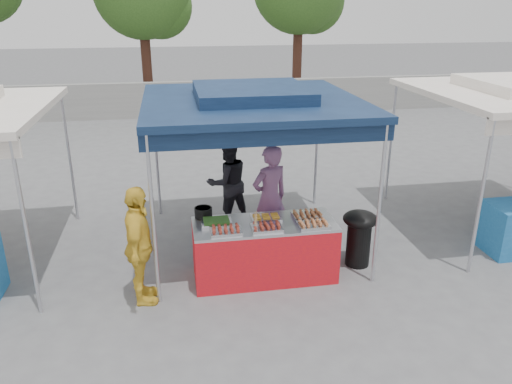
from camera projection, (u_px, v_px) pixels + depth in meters
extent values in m
plane|color=#5A5A5C|center=(263.00, 273.00, 7.36)|extent=(80.00, 80.00, 0.00)
cube|color=gray|center=(205.00, 98.00, 17.27)|extent=(40.00, 0.25, 1.20)
cylinder|color=#BBBCC3|center=(153.00, 223.00, 6.25)|extent=(0.05, 0.05, 2.30)
cylinder|color=#BBBCC3|center=(379.00, 207.00, 6.73)|extent=(0.05, 0.05, 2.30)
cylinder|color=#BBBCC3|center=(156.00, 155.00, 9.01)|extent=(0.05, 0.05, 2.30)
cylinder|color=#BBBCC3|center=(316.00, 147.00, 9.49)|extent=(0.05, 0.05, 2.30)
cube|color=#102241|center=(251.00, 101.00, 7.44)|extent=(3.20, 3.20, 0.10)
cube|color=#102241|center=(251.00, 93.00, 7.40)|extent=(1.65, 1.65, 0.18)
cube|color=#102241|center=(271.00, 136.00, 6.12)|extent=(3.20, 0.04, 0.25)
cylinder|color=#BBBCC3|center=(27.00, 232.00, 6.01)|extent=(0.05, 0.05, 2.30)
cylinder|color=#BBBCC3|center=(70.00, 159.00, 8.77)|extent=(0.05, 0.05, 2.30)
cylinder|color=#BBBCC3|center=(481.00, 200.00, 6.97)|extent=(0.05, 0.05, 2.30)
cylinder|color=#BBBCC3|center=(391.00, 144.00, 9.73)|extent=(0.05, 0.05, 2.30)
cylinder|color=#412219|center=(146.00, 57.00, 18.22)|extent=(0.36, 0.36, 3.71)
sphere|color=#345D1F|center=(160.00, 6.00, 17.88)|extent=(2.33, 2.33, 2.33)
cylinder|color=#412219|center=(297.00, 51.00, 19.46)|extent=(0.36, 0.36, 3.85)
sphere|color=#345D1F|center=(313.00, 1.00, 19.09)|extent=(2.42, 2.42, 2.42)
cube|color=red|center=(264.00, 251.00, 7.13)|extent=(2.00, 0.80, 0.81)
cube|color=#BBBCC3|center=(265.00, 224.00, 6.97)|extent=(2.00, 0.80, 0.04)
cube|color=silver|center=(226.00, 231.00, 6.65)|extent=(0.42, 0.30, 0.05)
cube|color=maroon|center=(226.00, 229.00, 6.64)|extent=(0.35, 0.25, 0.02)
cube|color=silver|center=(267.00, 228.00, 6.75)|extent=(0.42, 0.30, 0.05)
cube|color=maroon|center=(267.00, 226.00, 6.74)|extent=(0.35, 0.25, 0.02)
cube|color=silver|center=(313.00, 225.00, 6.84)|extent=(0.42, 0.30, 0.05)
cube|color=#AF663C|center=(313.00, 223.00, 6.83)|extent=(0.35, 0.25, 0.02)
cube|color=silver|center=(216.00, 223.00, 6.91)|extent=(0.42, 0.30, 0.05)
cube|color=#2B571E|center=(216.00, 220.00, 6.90)|extent=(0.35, 0.25, 0.02)
cube|color=silver|center=(266.00, 218.00, 7.06)|extent=(0.42, 0.30, 0.05)
cube|color=gold|center=(266.00, 216.00, 7.05)|extent=(0.35, 0.25, 0.02)
cube|color=silver|center=(307.00, 216.00, 7.14)|extent=(0.42, 0.30, 0.05)
cube|color=#AF663C|center=(307.00, 213.00, 7.13)|extent=(0.35, 0.25, 0.02)
cylinder|color=black|center=(203.00, 212.00, 7.13)|extent=(0.25, 0.25, 0.15)
cylinder|color=#BBBCC3|center=(256.00, 228.00, 6.70)|extent=(0.08, 0.08, 0.09)
cylinder|color=black|center=(358.00, 243.00, 7.48)|extent=(0.36, 0.36, 0.70)
ellipsoid|color=black|center=(360.00, 219.00, 7.34)|extent=(0.52, 0.52, 0.23)
cube|color=#143FA2|center=(223.00, 248.00, 7.76)|extent=(0.54, 0.38, 0.32)
cube|color=#143FA2|center=(281.00, 245.00, 7.82)|extent=(0.56, 0.39, 0.34)
cube|color=#143FA2|center=(281.00, 226.00, 7.71)|extent=(0.53, 0.37, 0.32)
imported|color=#895781|center=(270.00, 198.00, 7.81)|extent=(0.74, 0.62, 1.72)
imported|color=black|center=(228.00, 182.00, 8.69)|extent=(0.92, 0.81, 1.59)
imported|color=gold|center=(139.00, 246.00, 6.39)|extent=(0.43, 0.96, 1.62)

